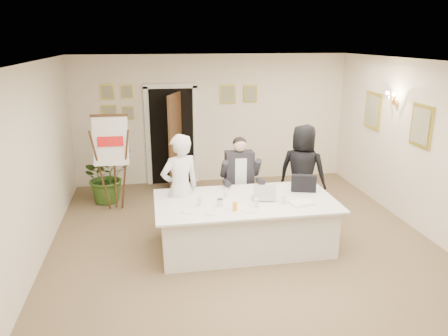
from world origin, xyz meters
TOP-DOWN VIEW (x-y plane):
  - floor at (0.00, 0.00)m, footprint 7.00×7.00m
  - ceiling at (0.00, 0.00)m, footprint 6.00×7.00m
  - wall_back at (0.00, 3.50)m, footprint 6.00×0.10m
  - wall_front at (0.00, -3.50)m, footprint 6.00×0.10m
  - wall_left at (-3.00, 0.00)m, footprint 0.10×7.00m
  - wall_right at (3.00, 0.00)m, footprint 0.10×7.00m
  - doorway at (-0.88, 3.32)m, footprint 1.14×0.86m
  - pictures_back_wall at (-0.80, 3.47)m, footprint 3.40×0.06m
  - pictures_right_wall at (2.97, 1.20)m, footprint 0.06×2.20m
  - wall_sconce at (2.90, 1.20)m, footprint 0.20×0.30m
  - conference_table at (-0.00, 0.10)m, footprint 2.72×1.45m
  - seated_man at (0.12, 1.08)m, footprint 0.74×0.78m
  - flip_chart at (-2.07, 2.00)m, footprint 0.63×0.40m
  - standing_man at (-0.95, 0.50)m, footprint 0.75×0.62m
  - standing_woman at (1.24, 1.06)m, footprint 1.00×0.92m
  - potted_palm at (-2.25, 2.50)m, footprint 1.25×1.22m
  - laptop at (0.27, 0.11)m, footprint 0.39×0.41m
  - laptop_bag at (0.99, 0.31)m, footprint 0.40×0.21m
  - paper_stack at (0.77, -0.20)m, footprint 0.37×0.30m
  - plate_left at (-0.89, -0.21)m, footprint 0.21×0.21m
  - plate_mid at (-0.58, -0.32)m, footprint 0.26×0.26m
  - plate_near at (-0.04, -0.32)m, footprint 0.22×0.22m
  - glass_a at (-0.71, -0.03)m, footprint 0.07×0.07m
  - glass_b at (0.08, -0.24)m, footprint 0.08×0.08m
  - glass_c at (0.52, -0.14)m, footprint 0.07×0.07m
  - glass_d at (-0.26, 0.29)m, footprint 0.07×0.07m
  - oj_glass at (-0.24, -0.29)m, footprint 0.07×0.07m
  - steel_jug at (-0.42, -0.08)m, footprint 0.12×0.12m

SIDE VIEW (x-z plane):
  - floor at x=0.00m, z-range 0.00..0.00m
  - conference_table at x=0.00m, z-range 0.01..0.78m
  - potted_palm at x=-2.25m, z-range 0.00..1.06m
  - seated_man at x=0.12m, z-range 0.00..1.54m
  - plate_left at x=-0.89m, z-range 0.78..0.79m
  - plate_mid at x=-0.58m, z-range 0.78..0.79m
  - plate_near at x=-0.04m, z-range 0.78..0.79m
  - paper_stack at x=0.77m, z-range 0.78..0.81m
  - flip_chart at x=-2.07m, z-range -0.07..1.73m
  - steel_jug at x=-0.42m, z-range 0.78..0.89m
  - oj_glass at x=-0.24m, z-range 0.78..0.91m
  - glass_a at x=-0.71m, z-range 0.77..0.92m
  - glass_b at x=0.08m, z-range 0.77..0.92m
  - glass_c at x=0.52m, z-range 0.77..0.92m
  - glass_d at x=-0.26m, z-range 0.77..0.92m
  - standing_woman at x=1.24m, z-range 0.00..1.71m
  - standing_man at x=-0.95m, z-range 0.00..1.75m
  - laptop_bag at x=0.99m, z-range 0.77..1.05m
  - laptop at x=0.27m, z-range 0.77..1.05m
  - doorway at x=-0.88m, z-range -0.06..2.14m
  - wall_back at x=0.00m, z-range 0.00..2.80m
  - wall_front at x=0.00m, z-range 0.00..2.80m
  - wall_left at x=-3.00m, z-range 0.00..2.80m
  - wall_right at x=3.00m, z-range 0.00..2.80m
  - pictures_right_wall at x=2.97m, z-range 1.35..2.15m
  - pictures_back_wall at x=-0.80m, z-range 1.45..2.25m
  - wall_sconce at x=2.90m, z-range 1.98..2.22m
  - ceiling at x=0.00m, z-range 2.79..2.81m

